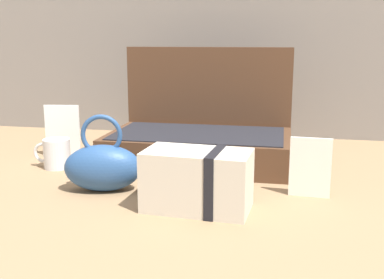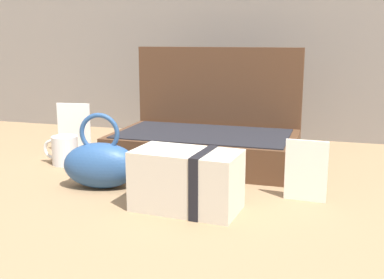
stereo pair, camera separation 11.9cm
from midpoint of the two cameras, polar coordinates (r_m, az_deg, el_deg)
The scene contains 7 objects.
ground_plane at distance 1.23m, azimuth 3.40°, elevation -4.56°, with size 6.00×6.00×0.00m, color #8C6D4C.
open_suitcase at distance 1.37m, azimuth 4.33°, elevation 0.25°, with size 0.52×0.32×0.33m.
teal_pouch_handbag at distance 1.14m, azimuth -8.14°, elevation -2.99°, with size 0.20×0.12×0.18m.
cream_toiletry_bag at distance 0.99m, azimuth 2.99°, elevation -5.06°, with size 0.23×0.14×0.13m.
coffee_mug at distance 1.38m, azimuth -12.95°, elevation -1.31°, with size 0.11×0.07×0.08m.
info_card_left at distance 1.08m, azimuth 16.82°, elevation -3.72°, with size 0.09×0.01×0.14m, color white.
poster_card_right at distance 1.49m, azimuth -11.98°, elevation 1.29°, with size 0.11×0.01×0.16m, color white.
Camera 2 is at (0.33, -1.14, 0.36)m, focal length 43.76 mm.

